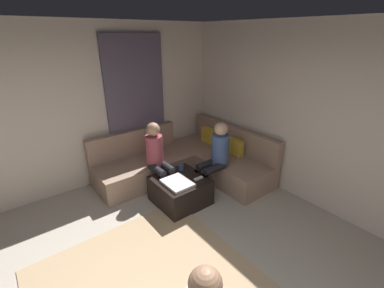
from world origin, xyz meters
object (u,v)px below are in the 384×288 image
object	(u,v)px
ottoman	(180,190)
person_on_couch_back	(216,155)
coffee_mug	(181,167)
person_on_couch_side	(158,156)
sectional_couch	(188,161)
game_remote	(198,178)

from	to	relation	value
ottoman	person_on_couch_back	distance (m)	0.81
coffee_mug	person_on_couch_side	distance (m)	0.43
person_on_couch_side	ottoman	bearing A→B (deg)	102.16
ottoman	person_on_couch_back	size ratio (longest dim) A/B	0.63
person_on_couch_back	person_on_couch_side	bearing A→B (deg)	54.89
coffee_mug	person_on_couch_back	bearing A→B (deg)	59.63
ottoman	person_on_couch_side	bearing A→B (deg)	-167.84
sectional_couch	coffee_mug	bearing A→B (deg)	-47.15
sectional_couch	ottoman	bearing A→B (deg)	-44.60
ottoman	person_on_couch_side	distance (m)	0.66
coffee_mug	game_remote	bearing A→B (deg)	5.71
ottoman	person_on_couch_side	world-z (taller)	person_on_couch_side
ottoman	person_on_couch_side	xyz separation A→B (m)	(-0.48, -0.10, 0.45)
coffee_mug	person_on_couch_back	xyz separation A→B (m)	(0.29, 0.49, 0.19)
coffee_mug	person_on_couch_side	bearing A→B (deg)	-132.19
ottoman	person_on_couch_back	xyz separation A→B (m)	(0.07, 0.67, 0.45)
sectional_couch	game_remote	world-z (taller)	sectional_couch
sectional_couch	game_remote	bearing A→B (deg)	-26.18
game_remote	person_on_couch_back	size ratio (longest dim) A/B	0.12
game_remote	person_on_couch_side	xyz separation A→B (m)	(-0.66, -0.32, 0.23)
coffee_mug	game_remote	distance (m)	0.40
coffee_mug	game_remote	size ratio (longest dim) A/B	0.63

